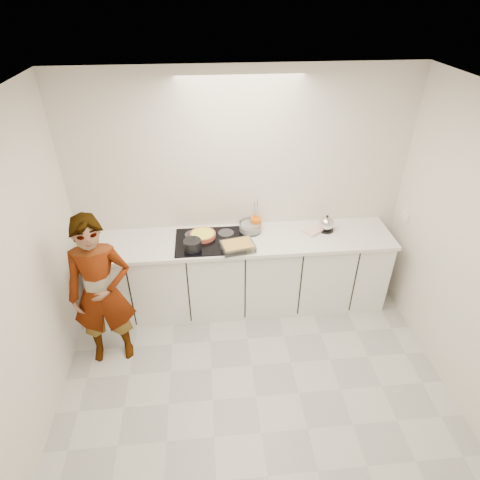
{
  "coord_description": "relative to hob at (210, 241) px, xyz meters",
  "views": [
    {
      "loc": [
        -0.36,
        -2.27,
        3.24
      ],
      "look_at": [
        -0.05,
        1.05,
        1.05
      ],
      "focal_mm": 30.0,
      "sensor_mm": 36.0,
      "label": 1
    }
  ],
  "objects": [
    {
      "name": "hob",
      "position": [
        0.0,
        0.0,
        0.0
      ],
      "size": [
        0.72,
        0.54,
        0.01
      ],
      "primitive_type": "cube",
      "color": "black",
      "rests_on": "countertop"
    },
    {
      "name": "kettle",
      "position": [
        1.28,
        0.11,
        0.07
      ],
      "size": [
        0.18,
        0.18,
        0.19
      ],
      "color": "black",
      "rests_on": "countertop"
    },
    {
      "name": "tea_towel",
      "position": [
        1.13,
        0.09,
        0.01
      ],
      "size": [
        0.26,
        0.25,
        0.03
      ],
      "primitive_type": "cube",
      "rotation": [
        0.0,
        0.0,
        0.63
      ],
      "color": "white",
      "rests_on": "countertop"
    },
    {
      "name": "tart_dish",
      "position": [
        -0.07,
        0.08,
        0.03
      ],
      "size": [
        0.28,
        0.28,
        0.05
      ],
      "color": "#B24F34",
      "rests_on": "hob"
    },
    {
      "name": "base_cabinets",
      "position": [
        0.35,
        0.02,
        -0.48
      ],
      "size": [
        3.2,
        0.58,
        0.87
      ],
      "primitive_type": "cube",
      "color": "white",
      "rests_on": "floor"
    },
    {
      "name": "cook",
      "position": [
        -1.03,
        -0.6,
        -0.11
      ],
      "size": [
        0.62,
        0.45,
        1.61
      ],
      "primitive_type": "imported",
      "rotation": [
        0.0,
        0.0,
        0.11
      ],
      "color": "white",
      "rests_on": "floor"
    },
    {
      "name": "saucepan",
      "position": [
        -0.18,
        -0.13,
        0.06
      ],
      "size": [
        0.23,
        0.23,
        0.17
      ],
      "color": "black",
      "rests_on": "hob"
    },
    {
      "name": "utensil_crock",
      "position": [
        0.51,
        0.2,
        0.07
      ],
      "size": [
        0.14,
        0.14,
        0.14
      ],
      "primitive_type": "cylinder",
      "rotation": [
        0.0,
        0.0,
        -0.29
      ],
      "color": "orange",
      "rests_on": "countertop"
    },
    {
      "name": "wall_back",
      "position": [
        0.35,
        0.34,
        0.38
      ],
      "size": [
        3.6,
        0.0,
        2.6
      ],
      "primitive_type": "cube",
      "color": "silver",
      "rests_on": "ground"
    },
    {
      "name": "floor",
      "position": [
        0.35,
        -1.26,
        -0.92
      ],
      "size": [
        3.6,
        3.2,
        0.0
      ],
      "primitive_type": "cube",
      "color": "beige",
      "rests_on": "ground"
    },
    {
      "name": "ceiling",
      "position": [
        0.35,
        -1.26,
        1.68
      ],
      "size": [
        3.6,
        3.2,
        0.0
      ],
      "primitive_type": "cube",
      "color": "white",
      "rests_on": "wall_back"
    },
    {
      "name": "baking_dish",
      "position": [
        0.28,
        -0.18,
        0.04
      ],
      "size": [
        0.37,
        0.3,
        0.06
      ],
      "color": "silver",
      "rests_on": "hob"
    },
    {
      "name": "wall_left",
      "position": [
        -1.45,
        -1.26,
        0.38
      ],
      "size": [
        0.0,
        3.2,
        2.6
      ],
      "primitive_type": "cube",
      "color": "silver",
      "rests_on": "ground"
    },
    {
      "name": "countertop",
      "position": [
        0.35,
        0.02,
        -0.03
      ],
      "size": [
        3.24,
        0.64,
        0.04
      ],
      "primitive_type": "cube",
      "color": "white",
      "rests_on": "base_cabinets"
    },
    {
      "name": "mixing_bowl",
      "position": [
        0.45,
        0.17,
        0.05
      ],
      "size": [
        0.3,
        0.3,
        0.11
      ],
      "color": "silver",
      "rests_on": "countertop"
    }
  ]
}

